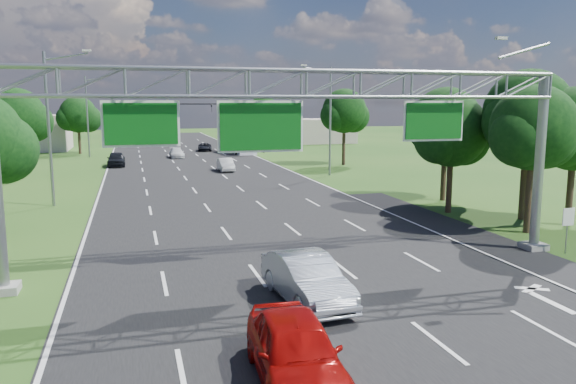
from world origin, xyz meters
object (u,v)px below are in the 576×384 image
object	(u,v)px
traffic_signal	(238,115)
red_coupe	(296,351)
sign_gantry	(306,99)
silver_sedan	(306,279)
regulatory_sign	(568,221)
box_truck	(241,141)

from	to	relation	value
traffic_signal	red_coupe	distance (m)	63.13
sign_gantry	silver_sedan	xyz separation A→B (m)	(-1.13, -3.78, -6.07)
traffic_signal	silver_sedan	world-z (taller)	traffic_signal
sign_gantry	regulatory_sign	world-z (taller)	sign_gantry
red_coupe	silver_sedan	xyz separation A→B (m)	(1.96, 5.37, -0.02)
silver_sedan	traffic_signal	bearing A→B (deg)	76.85
traffic_signal	regulatory_sign	bearing A→B (deg)	-84.80
sign_gantry	silver_sedan	bearing A→B (deg)	-106.63
silver_sedan	box_truck	distance (m)	58.55
silver_sedan	box_truck	bearing A→B (deg)	76.50
traffic_signal	red_coupe	bearing A→B (deg)	-99.36
sign_gantry	regulatory_sign	distance (m)	13.25
regulatory_sign	sign_gantry	bearing A→B (deg)	175.17
regulatory_sign	traffic_signal	world-z (taller)	traffic_signal
sign_gantry	silver_sedan	size ratio (longest dim) A/B	4.74
silver_sedan	red_coupe	bearing A→B (deg)	-114.96
sign_gantry	box_truck	bearing A→B (deg)	81.93
regulatory_sign	silver_sedan	size ratio (longest dim) A/B	0.42
box_truck	traffic_signal	bearing A→B (deg)	-122.57
regulatory_sign	box_truck	size ratio (longest dim) A/B	0.24
sign_gantry	box_truck	world-z (taller)	sign_gantry
sign_gantry	red_coupe	distance (m)	11.39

